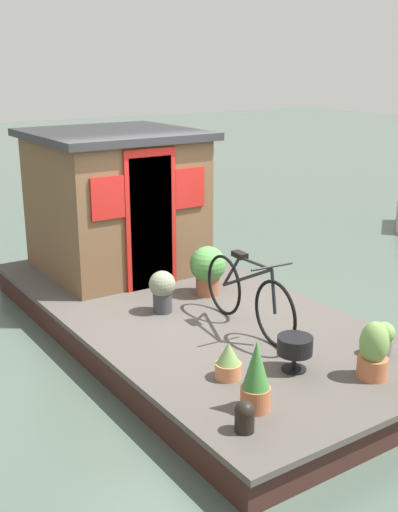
# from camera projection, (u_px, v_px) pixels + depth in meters

# --- Properties ---
(ground_plane) EXTENTS (60.00, 60.00, 0.00)m
(ground_plane) POSITION_uv_depth(u_px,v_px,m) (190.00, 337.00, 7.68)
(ground_plane) COLOR #47564C
(houseboat_deck) EXTENTS (5.98, 2.86, 0.37)m
(houseboat_deck) POSITION_uv_depth(u_px,v_px,m) (190.00, 322.00, 7.63)
(houseboat_deck) COLOR #4C4742
(houseboat_deck) RESTS_ON ground_plane
(houseboat_cabin) EXTENTS (2.15, 2.15, 1.94)m
(houseboat_cabin) POSITION_uv_depth(u_px,v_px,m) (116.00, 201.00, 8.78)
(houseboat_cabin) COLOR brown
(houseboat_cabin) RESTS_ON houseboat_deck
(bicycle) EXTENTS (1.70, 0.50, 0.85)m
(bicycle) POSITION_uv_depth(u_px,v_px,m) (248.00, 295.00, 6.88)
(bicycle) COLOR black
(bicycle) RESTS_ON houseboat_deck
(potted_plant_rosemary) EXTENTS (0.31, 0.31, 0.50)m
(potted_plant_rosemary) POSITION_uv_depth(u_px,v_px,m) (162.00, 289.00, 7.38)
(potted_plant_rosemary) COLOR #38383D
(potted_plant_rosemary) RESTS_ON houseboat_deck
(potted_plant_succulent) EXTENTS (0.22, 0.22, 0.34)m
(potted_plant_succulent) POSITION_uv_depth(u_px,v_px,m) (383.00, 337.00, 6.33)
(potted_plant_succulent) COLOR slate
(potted_plant_succulent) RESTS_ON houseboat_deck
(potted_plant_basil) EXTENTS (0.46, 0.46, 0.62)m
(potted_plant_basil) POSITION_uv_depth(u_px,v_px,m) (208.00, 268.00, 7.93)
(potted_plant_basil) COLOR #935138
(potted_plant_basil) RESTS_ON houseboat_deck
(potted_plant_fern) EXTENTS (0.25, 0.25, 0.35)m
(potted_plant_fern) POSITION_uv_depth(u_px,v_px,m) (228.00, 361.00, 5.85)
(potted_plant_fern) COLOR #C6754C
(potted_plant_fern) RESTS_ON houseboat_deck
(potted_plant_geranium) EXTENTS (0.26, 0.26, 0.62)m
(potted_plant_geranium) POSITION_uv_depth(u_px,v_px,m) (256.00, 377.00, 5.28)
(potted_plant_geranium) COLOR #B2603D
(potted_plant_geranium) RESTS_ON houseboat_deck
(potted_plant_mint) EXTENTS (0.28, 0.28, 0.55)m
(potted_plant_mint) POSITION_uv_depth(u_px,v_px,m) (373.00, 352.00, 5.83)
(potted_plant_mint) COLOR #B2603D
(potted_plant_mint) RESTS_ON houseboat_deck
(charcoal_grill) EXTENTS (0.34, 0.34, 0.34)m
(charcoal_grill) POSITION_uv_depth(u_px,v_px,m) (295.00, 347.00, 5.98)
(charcoal_grill) COLOR black
(charcoal_grill) RESTS_ON houseboat_deck
(mooring_bollard) EXTENTS (0.17, 0.17, 0.26)m
(mooring_bollard) POSITION_uv_depth(u_px,v_px,m) (245.00, 416.00, 5.01)
(mooring_bollard) COLOR black
(mooring_bollard) RESTS_ON houseboat_deck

